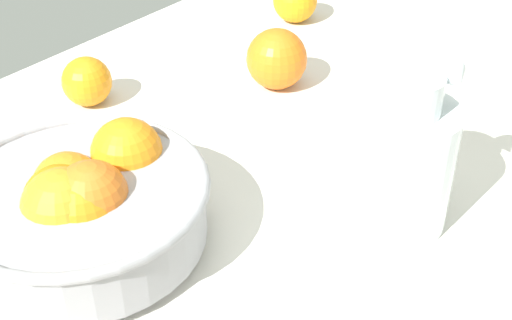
# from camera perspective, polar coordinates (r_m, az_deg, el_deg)

# --- Properties ---
(ground_plane) EXTENTS (1.41, 0.87, 0.03)m
(ground_plane) POSITION_cam_1_polar(r_m,az_deg,el_deg) (0.82, -1.05, -3.50)
(ground_plane) COLOR silver
(fruit_bowl) EXTENTS (0.26, 0.26, 0.11)m
(fruit_bowl) POSITION_cam_1_polar(r_m,az_deg,el_deg) (0.74, -13.55, -3.51)
(fruit_bowl) COLOR #99999E
(fruit_bowl) RESTS_ON ground_plane
(juice_pitcher) EXTENTS (0.13, 0.13, 0.18)m
(juice_pitcher) POSITION_cam_1_polar(r_m,az_deg,el_deg) (0.75, 10.99, -0.62)
(juice_pitcher) COLOR white
(juice_pitcher) RESTS_ON ground_plane
(loose_orange_0) EXTENTS (0.07, 0.07, 0.07)m
(loose_orange_0) POSITION_cam_1_polar(r_m,az_deg,el_deg) (0.98, -13.17, 6.04)
(loose_orange_0) COLOR orange
(loose_orange_0) RESTS_ON ground_plane
(loose_orange_1) EXTENTS (0.07, 0.07, 0.07)m
(loose_orange_1) POSITION_cam_1_polar(r_m,az_deg,el_deg) (1.19, 3.09, 12.44)
(loose_orange_1) COLOR orange
(loose_orange_1) RESTS_ON ground_plane
(loose_orange_2) EXTENTS (0.08, 0.08, 0.08)m
(loose_orange_2) POSITION_cam_1_polar(r_m,az_deg,el_deg) (0.99, 1.64, 7.95)
(loose_orange_2) COLOR orange
(loose_orange_2) RESTS_ON ground_plane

